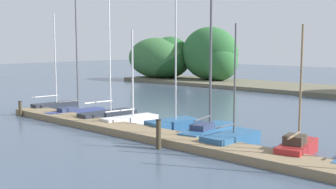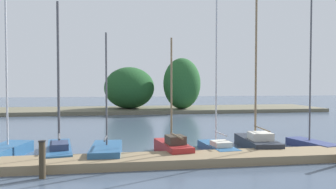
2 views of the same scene
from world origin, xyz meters
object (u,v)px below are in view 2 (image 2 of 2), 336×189
at_px(sailboat_6, 107,151).
at_px(sailboat_9, 256,141).
at_px(sailboat_7, 172,146).
at_px(mooring_piling_1, 42,159).
at_px(sailboat_8, 217,145).
at_px(sailboat_5, 59,147).
at_px(sailboat_10, 310,141).
at_px(sailboat_4, 7,149).

height_order(sailboat_6, sailboat_9, sailboat_9).
height_order(sailboat_7, mooring_piling_1, sailboat_7).
xyz_separation_m(sailboat_7, sailboat_9, (4.42, 0.71, 0.02)).
distance_m(sailboat_6, sailboat_9, 7.47).
bearing_deg(sailboat_8, sailboat_5, 81.84).
distance_m(sailboat_5, sailboat_10, 12.41).
height_order(sailboat_8, sailboat_9, sailboat_9).
xyz_separation_m(sailboat_5, sailboat_10, (12.40, -0.31, -0.02)).
bearing_deg(sailboat_5, sailboat_8, -103.33).
xyz_separation_m(sailboat_6, sailboat_8, (5.22, 0.61, -0.01)).
xyz_separation_m(sailboat_7, mooring_piling_1, (-5.09, -2.96, 0.28)).
bearing_deg(sailboat_6, sailboat_10, -83.29).
relative_size(sailboat_5, sailboat_7, 1.31).
bearing_deg(sailboat_9, sailboat_8, 104.67).
bearing_deg(sailboat_6, sailboat_9, -79.88).
height_order(sailboat_4, sailboat_7, sailboat_4).
relative_size(sailboat_7, sailboat_9, 0.70).
distance_m(sailboat_9, mooring_piling_1, 10.20).
bearing_deg(mooring_piling_1, sailboat_8, 24.07).
bearing_deg(sailboat_10, sailboat_5, 77.53).
bearing_deg(sailboat_5, sailboat_7, -108.38).
height_order(sailboat_6, mooring_piling_1, sailboat_6).
xyz_separation_m(sailboat_7, sailboat_8, (2.24, 0.32, -0.07)).
distance_m(sailboat_4, sailboat_10, 14.68).
height_order(sailboat_9, mooring_piling_1, sailboat_9).
relative_size(sailboat_9, mooring_piling_1, 5.83).
relative_size(sailboat_6, sailboat_8, 0.72).
bearing_deg(sailboat_10, sailboat_6, 83.31).
bearing_deg(sailboat_4, sailboat_6, -90.85).
xyz_separation_m(sailboat_5, mooring_piling_1, (0.07, -3.75, 0.28)).
distance_m(sailboat_6, mooring_piling_1, 3.42).
relative_size(sailboat_7, sailboat_8, 0.71).
distance_m(sailboat_4, sailboat_7, 7.47).
bearing_deg(mooring_piling_1, sailboat_6, 51.50).
xyz_separation_m(sailboat_8, sailboat_10, (5.00, 0.16, 0.04)).
relative_size(sailboat_4, sailboat_10, 0.86).
bearing_deg(sailboat_5, sailboat_6, -126.11).
xyz_separation_m(sailboat_7, sailboat_10, (7.25, 0.48, -0.02)).
bearing_deg(sailboat_10, sailboat_4, 77.74).
bearing_deg(sailboat_7, sailboat_10, -95.21).
bearing_deg(mooring_piling_1, sailboat_10, 15.58).
distance_m(sailboat_4, sailboat_6, 4.58).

